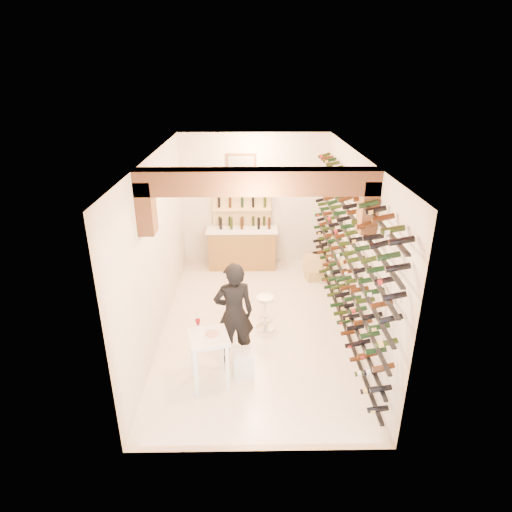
{
  "coord_description": "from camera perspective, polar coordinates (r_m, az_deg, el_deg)",
  "views": [
    {
      "loc": [
        -0.12,
        -7.06,
        4.47
      ],
      "look_at": [
        0.0,
        0.3,
        1.3
      ],
      "focal_mm": 30.17,
      "sensor_mm": 36.0,
      "label": 1
    }
  ],
  "objects": [
    {
      "name": "crate_lower",
      "position": [
        10.09,
        7.83,
        -2.44
      ],
      "size": [
        0.47,
        0.37,
        0.26
      ],
      "primitive_type": "cube",
      "rotation": [
        0.0,
        0.0,
        0.19
      ],
      "color": "tan",
      "rests_on": "ground"
    },
    {
      "name": "tasting_table",
      "position": [
        6.64,
        -6.29,
        -11.57
      ],
      "size": [
        0.7,
        0.7,
        1.02
      ],
      "rotation": [
        0.0,
        0.0,
        0.24
      ],
      "color": "white",
      "rests_on": "ground"
    },
    {
      "name": "white_stool",
      "position": [
        7.08,
        -1.66,
        -13.83
      ],
      "size": [
        0.35,
        0.35,
        0.4
      ],
      "primitive_type": "cube",
      "rotation": [
        0.0,
        0.0,
        0.1
      ],
      "color": "white",
      "rests_on": "ground"
    },
    {
      "name": "back_shelving",
      "position": [
        10.49,
        -1.87,
        4.93
      ],
      "size": [
        1.4,
        0.31,
        2.73
      ],
      "color": "#D8B779",
      "rests_on": "ground"
    },
    {
      "name": "room_shell",
      "position": [
        7.16,
        0.07,
        5.22
      ],
      "size": [
        3.52,
        6.02,
        3.21
      ],
      "color": "beige",
      "rests_on": "ground"
    },
    {
      "name": "wine_rack",
      "position": [
        7.82,
        11.32,
        0.87
      ],
      "size": [
        0.32,
        5.7,
        2.56
      ],
      "color": "black",
      "rests_on": "ground"
    },
    {
      "name": "back_counter",
      "position": [
        10.48,
        -1.85,
        1.22
      ],
      "size": [
        1.7,
        0.62,
        1.29
      ],
      "color": "olive",
      "rests_on": "ground"
    },
    {
      "name": "crate_upper",
      "position": [
        9.97,
        7.92,
        -0.97
      ],
      "size": [
        0.62,
        0.52,
        0.31
      ],
      "primitive_type": "cube",
      "rotation": [
        0.0,
        0.0,
        -0.34
      ],
      "color": "tan",
      "rests_on": "crate_lower"
    },
    {
      "name": "person",
      "position": [
        6.97,
        -2.95,
        -7.65
      ],
      "size": [
        0.72,
        0.55,
        1.78
      ],
      "primitive_type": "imported",
      "rotation": [
        0.0,
        0.0,
        3.34
      ],
      "color": "black",
      "rests_on": "ground"
    },
    {
      "name": "ground",
      "position": [
        8.36,
        0.03,
        -9.03
      ],
      "size": [
        6.0,
        6.0,
        0.0
      ],
      "primitive_type": "plane",
      "color": "silver",
      "rests_on": "ground"
    },
    {
      "name": "chrome_barstool",
      "position": [
        8.03,
        1.23,
        -7.22
      ],
      "size": [
        0.35,
        0.35,
        0.68
      ],
      "rotation": [
        0.0,
        0.0,
        -0.42
      ],
      "color": "silver",
      "rests_on": "ground"
    }
  ]
}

